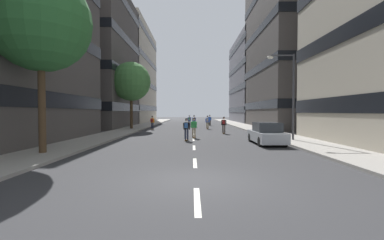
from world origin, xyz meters
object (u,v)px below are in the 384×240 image
(street_tree_near, at_px, (39,22))
(skater_0, at_px, (188,120))
(skater_2, at_px, (206,121))
(skater_3, at_px, (223,124))
(skater_4, at_px, (193,127))
(street_tree_mid, at_px, (130,82))
(skater_1, at_px, (209,120))
(skater_7, at_px, (185,128))
(skater_6, at_px, (193,120))
(skater_5, at_px, (151,122))
(streetlamp_right, at_px, (288,87))
(parked_car_near, at_px, (265,134))

(street_tree_near, xyz_separation_m, skater_0, (7.37, 27.63, -5.85))
(skater_2, height_order, skater_3, same)
(skater_0, relative_size, skater_3, 1.00)
(skater_0, relative_size, skater_4, 1.00)
(skater_0, bearing_deg, street_tree_mid, -134.98)
(skater_0, distance_m, skater_1, 4.12)
(skater_7, bearing_deg, skater_1, 81.68)
(street_tree_mid, relative_size, skater_6, 4.77)
(skater_5, bearing_deg, skater_7, -70.57)
(skater_0, bearing_deg, streetlamp_right, -69.88)
(street_tree_near, distance_m, skater_5, 21.23)
(parked_car_near, distance_m, skater_3, 9.11)
(street_tree_near, height_order, streetlamp_right, street_tree_near)
(skater_4, bearing_deg, parked_car_near, -40.34)
(skater_5, bearing_deg, skater_0, 57.54)
(skater_0, xyz_separation_m, skater_2, (2.45, -6.35, 0.00))
(street_tree_mid, bearing_deg, skater_3, -30.58)
(skater_7, bearing_deg, skater_6, 87.69)
(street_tree_mid, relative_size, skater_4, 4.77)
(streetlamp_right, xyz_separation_m, skater_3, (-4.05, 7.25, -3.12))
(skater_2, distance_m, skater_3, 7.68)
(skater_3, bearing_deg, skater_0, 104.90)
(streetlamp_right, height_order, skater_7, streetlamp_right)
(street_tree_near, distance_m, streetlamp_right, 16.68)
(skater_4, xyz_separation_m, skater_5, (-5.27, 11.11, 0.03))
(parked_car_near, distance_m, skater_6, 21.21)
(skater_1, xyz_separation_m, skater_2, (-0.89, -8.76, 0.03))
(parked_car_near, bearing_deg, skater_5, 123.85)
(skater_1, xyz_separation_m, skater_3, (0.36, -16.33, 0.03))
(streetlamp_right, bearing_deg, skater_3, 119.20)
(street_tree_mid, height_order, streetlamp_right, street_tree_mid)
(skater_4, relative_size, skater_7, 1.00)
(skater_7, bearing_deg, street_tree_near, -136.44)
(parked_car_near, relative_size, streetlamp_right, 0.68)
(parked_car_near, xyz_separation_m, street_tree_mid, (-13.02, 15.44, 5.43))
(skater_3, distance_m, skater_7, 7.69)
(street_tree_mid, relative_size, skater_0, 4.77)
(skater_0, xyz_separation_m, skater_4, (0.57, -18.51, -0.03))
(street_tree_mid, relative_size, streetlamp_right, 1.31)
(skater_0, height_order, skater_4, same)
(skater_5, bearing_deg, skater_3, -37.83)
(streetlamp_right, distance_m, skater_6, 20.50)
(streetlamp_right, xyz_separation_m, skater_6, (-7.04, 18.99, -3.12))
(parked_car_near, distance_m, skater_2, 16.78)
(skater_2, relative_size, skater_6, 1.00)
(street_tree_near, distance_m, skater_7, 11.70)
(street_tree_mid, relative_size, skater_3, 4.77)
(skater_2, bearing_deg, skater_3, -80.60)
(street_tree_mid, xyz_separation_m, skater_3, (11.08, -6.55, -5.12))
(parked_car_near, xyz_separation_m, skater_2, (-3.19, 16.47, 0.32))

